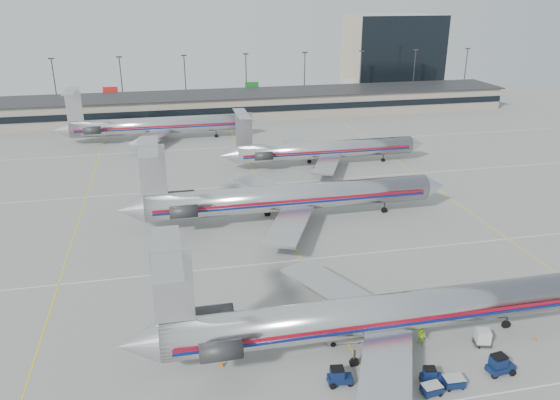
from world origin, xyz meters
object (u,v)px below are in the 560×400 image
object	(u,v)px
belt_loader	(345,336)
jet_foreground	(368,315)
jet_second_row	(285,198)
uld_container	(483,337)
tug_center	(431,376)

from	to	relation	value
belt_loader	jet_foreground	bearing A→B (deg)	-33.81
jet_foreground	jet_second_row	xyz separation A→B (m)	(-0.89, 32.16, 0.16)
uld_container	belt_loader	distance (m)	13.51
tug_center	jet_second_row	bearing A→B (deg)	108.13
tug_center	uld_container	size ratio (longest dim) A/B	1.12
jet_foreground	uld_container	distance (m)	11.94
jet_second_row	uld_container	bearing A→B (deg)	-70.26
tug_center	belt_loader	xyz separation A→B (m)	(-5.46, 7.44, -0.10)
uld_container	belt_loader	size ratio (longest dim) A/B	0.42
jet_second_row	belt_loader	xyz separation A→B (m)	(-0.77, -30.87, -3.20)
jet_foreground	tug_center	xyz separation A→B (m)	(3.80, -6.15, -2.94)
uld_container	jet_second_row	bearing A→B (deg)	126.33
uld_container	belt_loader	world-z (taller)	belt_loader
belt_loader	tug_center	bearing A→B (deg)	-49.56
jet_foreground	jet_second_row	bearing A→B (deg)	91.59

